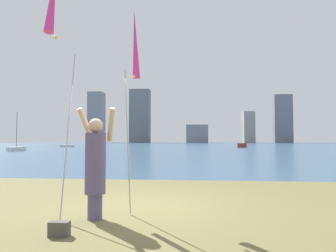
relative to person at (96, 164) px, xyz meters
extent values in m
cube|color=#335170|center=(0.76, 63.13, -1.05)|extent=(120.00, 115.76, 0.12)
cube|color=#33301C|center=(0.76, 5.24, -1.01)|extent=(120.00, 0.70, 0.02)
cylinder|color=#594C72|center=(0.00, -0.01, -0.76)|extent=(0.26, 0.26, 0.46)
cylinder|color=#594C72|center=(0.00, -0.01, 0.01)|extent=(0.37, 0.37, 1.09)
sphere|color=#D1A889|center=(0.00, -0.01, 0.68)|extent=(0.26, 0.26, 0.26)
cylinder|color=#D1A889|center=(-0.24, 0.14, 0.71)|extent=(0.27, 0.42, 0.63)
cylinder|color=#D1A889|center=(0.24, 0.14, 0.71)|extent=(0.27, 0.42, 0.63)
cylinder|color=#B2B2B7|center=(-0.56, 0.10, 0.59)|extent=(0.02, 0.59, 3.10)
sphere|color=yellow|center=(-0.56, -0.47, 2.16)|extent=(0.06, 0.06, 0.06)
cylinder|color=#B2B2B7|center=(0.56, 0.10, 0.36)|extent=(0.02, 0.55, 2.64)
cone|color=#D83399|center=(0.56, 0.76, 2.39)|extent=(0.16, 0.42, 1.38)
sphere|color=yellow|center=(0.56, 0.63, 1.70)|extent=(0.06, 0.06, 0.06)
cube|color=#4C4742|center=(-0.22, -0.96, -0.88)|extent=(0.30, 0.15, 0.22)
cube|color=maroon|center=(9.74, 46.03, -0.64)|extent=(1.73, 1.85, 0.70)
cylinder|color=silver|center=(9.74, 46.03, 1.54)|extent=(0.06, 0.06, 3.66)
cube|color=white|center=(-19.00, 28.46, -0.75)|extent=(1.56, 2.14, 0.48)
cylinder|color=#47474C|center=(-19.00, 28.46, 1.56)|extent=(0.06, 0.06, 4.12)
cube|color=silver|center=(-20.49, 46.09, -0.81)|extent=(2.34, 0.91, 0.37)
cylinder|color=silver|center=(-20.49, 46.09, 1.23)|extent=(0.07, 0.07, 3.71)
cube|color=gray|center=(-34.73, 104.91, 8.42)|extent=(5.23, 5.85, 18.82)
cube|color=slate|center=(-17.81, 102.84, 8.66)|extent=(7.24, 4.57, 19.29)
cube|color=gray|center=(2.83, 103.20, 2.23)|extent=(7.72, 4.10, 6.45)
cube|color=gray|center=(20.70, 102.76, 4.43)|extent=(3.77, 6.39, 10.85)
cube|color=slate|center=(32.47, 102.49, 7.39)|extent=(6.14, 3.14, 16.77)
camera|label=1|loc=(1.77, -5.32, 0.45)|focal=32.33mm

